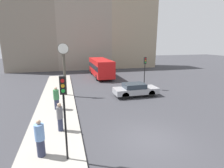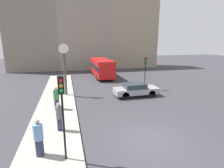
{
  "view_description": "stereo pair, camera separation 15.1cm",
  "coord_description": "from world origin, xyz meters",
  "px_view_note": "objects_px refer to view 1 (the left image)",
  "views": [
    {
      "loc": [
        -4.41,
        -7.89,
        5.31
      ],
      "look_at": [
        -0.59,
        6.17,
        1.85
      ],
      "focal_mm": 28.0,
      "sensor_mm": 36.0,
      "label": 1
    },
    {
      "loc": [
        -4.26,
        -7.93,
        5.31
      ],
      "look_at": [
        -0.59,
        6.17,
        1.85
      ],
      "focal_mm": 28.0,
      "sensor_mm": 36.0,
      "label": 2
    }
  ],
  "objects_px": {
    "traffic_light_near": "(64,102)",
    "pedestrian_blue_stripe": "(40,138)",
    "sedan_car": "(135,89)",
    "street_clock": "(64,68)",
    "pedestrian_green_hoodie": "(56,98)",
    "traffic_light_far": "(145,67)",
    "pedestrian_grey_jacket": "(60,117)",
    "bus_distant": "(101,67)"
  },
  "relations": [
    {
      "from": "traffic_light_near",
      "to": "pedestrian_blue_stripe",
      "type": "height_order",
      "value": "traffic_light_near"
    },
    {
      "from": "sedan_car",
      "to": "street_clock",
      "type": "distance_m",
      "value": 7.39
    },
    {
      "from": "sedan_car",
      "to": "pedestrian_green_hoodie",
      "type": "bearing_deg",
      "value": -164.73
    },
    {
      "from": "pedestrian_green_hoodie",
      "to": "traffic_light_near",
      "type": "bearing_deg",
      "value": -84.2
    },
    {
      "from": "sedan_car",
      "to": "traffic_light_far",
      "type": "height_order",
      "value": "traffic_light_far"
    },
    {
      "from": "street_clock",
      "to": "pedestrian_grey_jacket",
      "type": "distance_m",
      "value": 7.82
    },
    {
      "from": "traffic_light_near",
      "to": "traffic_light_far",
      "type": "bearing_deg",
      "value": 50.47
    },
    {
      "from": "sedan_car",
      "to": "traffic_light_far",
      "type": "xyz_separation_m",
      "value": [
        2.01,
        2.18,
        1.98
      ]
    },
    {
      "from": "bus_distant",
      "to": "pedestrian_green_hoodie",
      "type": "bearing_deg",
      "value": -115.48
    },
    {
      "from": "bus_distant",
      "to": "traffic_light_near",
      "type": "distance_m",
      "value": 20.49
    },
    {
      "from": "bus_distant",
      "to": "pedestrian_grey_jacket",
      "type": "bearing_deg",
      "value": -109.37
    },
    {
      "from": "pedestrian_green_hoodie",
      "to": "bus_distant",
      "type": "bearing_deg",
      "value": 64.52
    },
    {
      "from": "sedan_car",
      "to": "bus_distant",
      "type": "relative_size",
      "value": 0.52
    },
    {
      "from": "pedestrian_grey_jacket",
      "to": "bus_distant",
      "type": "bearing_deg",
      "value": 70.63
    },
    {
      "from": "street_clock",
      "to": "pedestrian_grey_jacket",
      "type": "relative_size",
      "value": 2.94
    },
    {
      "from": "sedan_car",
      "to": "street_clock",
      "type": "xyz_separation_m",
      "value": [
        -6.82,
        1.8,
        2.23
      ]
    },
    {
      "from": "street_clock",
      "to": "pedestrian_green_hoodie",
      "type": "relative_size",
      "value": 2.83
    },
    {
      "from": "street_clock",
      "to": "traffic_light_near",
      "type": "bearing_deg",
      "value": -90.4
    },
    {
      "from": "traffic_light_near",
      "to": "pedestrian_green_hoodie",
      "type": "relative_size",
      "value": 2.11
    },
    {
      "from": "pedestrian_grey_jacket",
      "to": "pedestrian_green_hoodie",
      "type": "height_order",
      "value": "pedestrian_green_hoodie"
    },
    {
      "from": "traffic_light_near",
      "to": "street_clock",
      "type": "height_order",
      "value": "street_clock"
    },
    {
      "from": "traffic_light_far",
      "to": "traffic_light_near",
      "type": "bearing_deg",
      "value": -129.53
    },
    {
      "from": "pedestrian_blue_stripe",
      "to": "pedestrian_green_hoodie",
      "type": "distance_m",
      "value": 6.01
    },
    {
      "from": "traffic_light_far",
      "to": "street_clock",
      "type": "relative_size",
      "value": 0.73
    },
    {
      "from": "traffic_light_near",
      "to": "bus_distant",
      "type": "bearing_deg",
      "value": 74.14
    },
    {
      "from": "bus_distant",
      "to": "pedestrian_green_hoodie",
      "type": "distance_m",
      "value": 14.55
    },
    {
      "from": "sedan_car",
      "to": "pedestrian_green_hoodie",
      "type": "xyz_separation_m",
      "value": [
        -7.56,
        -2.06,
        0.35
      ]
    },
    {
      "from": "traffic_light_far",
      "to": "pedestrian_blue_stripe",
      "type": "height_order",
      "value": "traffic_light_far"
    },
    {
      "from": "traffic_light_near",
      "to": "traffic_light_far",
      "type": "height_order",
      "value": "traffic_light_near"
    },
    {
      "from": "traffic_light_far",
      "to": "bus_distant",
      "type": "bearing_deg",
      "value": 110.43
    },
    {
      "from": "pedestrian_blue_stripe",
      "to": "traffic_light_near",
      "type": "bearing_deg",
      "value": -25.57
    },
    {
      "from": "sedan_car",
      "to": "pedestrian_grey_jacket",
      "type": "distance_m",
      "value": 9.26
    },
    {
      "from": "bus_distant",
      "to": "street_clock",
      "type": "height_order",
      "value": "street_clock"
    },
    {
      "from": "pedestrian_blue_stripe",
      "to": "sedan_car",
      "type": "bearing_deg",
      "value": 44.95
    },
    {
      "from": "bus_distant",
      "to": "pedestrian_blue_stripe",
      "type": "bearing_deg",
      "value": -109.47
    },
    {
      "from": "traffic_light_near",
      "to": "traffic_light_far",
      "type": "xyz_separation_m",
      "value": [
        8.9,
        10.78,
        -0.22
      ]
    },
    {
      "from": "traffic_light_near",
      "to": "pedestrian_green_hoodie",
      "type": "distance_m",
      "value": 6.83
    },
    {
      "from": "street_clock",
      "to": "pedestrian_blue_stripe",
      "type": "bearing_deg",
      "value": -97.19
    },
    {
      "from": "street_clock",
      "to": "pedestrian_blue_stripe",
      "type": "distance_m",
      "value": 10.1
    },
    {
      "from": "traffic_light_far",
      "to": "pedestrian_green_hoodie",
      "type": "height_order",
      "value": "traffic_light_far"
    },
    {
      "from": "traffic_light_near",
      "to": "pedestrian_grey_jacket",
      "type": "bearing_deg",
      "value": 96.71
    },
    {
      "from": "traffic_light_far",
      "to": "pedestrian_grey_jacket",
      "type": "bearing_deg",
      "value": -139.24
    }
  ]
}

